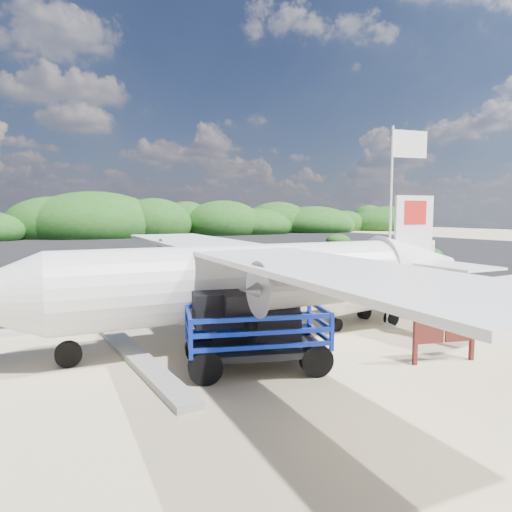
{
  "coord_description": "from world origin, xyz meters",
  "views": [
    {
      "loc": [
        -7.31,
        -8.85,
        3.34
      ],
      "look_at": [
        1.38,
        5.8,
        1.7
      ],
      "focal_mm": 32.0,
      "sensor_mm": 36.0,
      "label": 1
    }
  ],
  "objects_px": {
    "crew_b": "(243,300)",
    "aircraft_large": "(256,259)",
    "crew_c": "(272,287)",
    "signboard": "(443,362)",
    "baggage_cart": "(256,369)",
    "flagpole": "(387,326)",
    "crew_a": "(115,301)"
  },
  "relations": [
    {
      "from": "crew_a",
      "to": "signboard",
      "type": "bearing_deg",
      "value": 109.04
    },
    {
      "from": "signboard",
      "to": "crew_a",
      "type": "xyz_separation_m",
      "value": [
        -5.49,
        7.08,
        0.74
      ]
    },
    {
      "from": "baggage_cart",
      "to": "crew_c",
      "type": "height_order",
      "value": "crew_c"
    },
    {
      "from": "baggage_cart",
      "to": "crew_b",
      "type": "xyz_separation_m",
      "value": [
        1.48,
        3.24,
        0.82
      ]
    },
    {
      "from": "flagpole",
      "to": "signboard",
      "type": "distance_m",
      "value": 3.24
    },
    {
      "from": "flagpole",
      "to": "crew_c",
      "type": "xyz_separation_m",
      "value": [
        -2.27,
        2.75,
        0.97
      ]
    },
    {
      "from": "baggage_cart",
      "to": "aircraft_large",
      "type": "relative_size",
      "value": 0.19
    },
    {
      "from": "crew_c",
      "to": "aircraft_large",
      "type": "relative_size",
      "value": 0.12
    },
    {
      "from": "crew_c",
      "to": "signboard",
      "type": "bearing_deg",
      "value": 84.7
    },
    {
      "from": "crew_c",
      "to": "aircraft_large",
      "type": "bearing_deg",
      "value": -133.45
    },
    {
      "from": "flagpole",
      "to": "crew_c",
      "type": "distance_m",
      "value": 3.7
    },
    {
      "from": "crew_a",
      "to": "crew_c",
      "type": "relative_size",
      "value": 0.77
    },
    {
      "from": "crew_c",
      "to": "baggage_cart",
      "type": "bearing_deg",
      "value": 39.02
    },
    {
      "from": "crew_a",
      "to": "aircraft_large",
      "type": "distance_m",
      "value": 19.58
    },
    {
      "from": "signboard",
      "to": "aircraft_large",
      "type": "bearing_deg",
      "value": 87.19
    },
    {
      "from": "crew_a",
      "to": "crew_b",
      "type": "relative_size",
      "value": 0.91
    },
    {
      "from": "crew_a",
      "to": "aircraft_large",
      "type": "relative_size",
      "value": 0.09
    },
    {
      "from": "baggage_cart",
      "to": "crew_b",
      "type": "height_order",
      "value": "crew_b"
    },
    {
      "from": "flagpole",
      "to": "signboard",
      "type": "xyz_separation_m",
      "value": [
        -1.36,
        -2.93,
        0.0
      ]
    },
    {
      "from": "flagpole",
      "to": "crew_c",
      "type": "relative_size",
      "value": 2.97
    },
    {
      "from": "baggage_cart",
      "to": "crew_b",
      "type": "distance_m",
      "value": 3.66
    },
    {
      "from": "baggage_cart",
      "to": "aircraft_large",
      "type": "distance_m",
      "value": 22.87
    },
    {
      "from": "baggage_cart",
      "to": "crew_a",
      "type": "xyz_separation_m",
      "value": [
        -1.65,
        5.34,
        0.74
      ]
    },
    {
      "from": "signboard",
      "to": "crew_c",
      "type": "distance_m",
      "value": 5.84
    },
    {
      "from": "baggage_cart",
      "to": "crew_c",
      "type": "distance_m",
      "value": 5.01
    },
    {
      "from": "signboard",
      "to": "crew_b",
      "type": "relative_size",
      "value": 0.99
    },
    {
      "from": "baggage_cart",
      "to": "aircraft_large",
      "type": "bearing_deg",
      "value": 78.67
    },
    {
      "from": "signboard",
      "to": "crew_b",
      "type": "xyz_separation_m",
      "value": [
        -2.36,
        4.98,
        0.82
      ]
    },
    {
      "from": "baggage_cart",
      "to": "crew_a",
      "type": "bearing_deg",
      "value": 126.53
    },
    {
      "from": "crew_b",
      "to": "signboard",
      "type": "bearing_deg",
      "value": 134.19
    },
    {
      "from": "crew_b",
      "to": "aircraft_large",
      "type": "height_order",
      "value": "aircraft_large"
    },
    {
      "from": "crew_c",
      "to": "aircraft_large",
      "type": "xyz_separation_m",
      "value": [
        8.74,
        15.72,
        -0.97
      ]
    }
  ]
}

